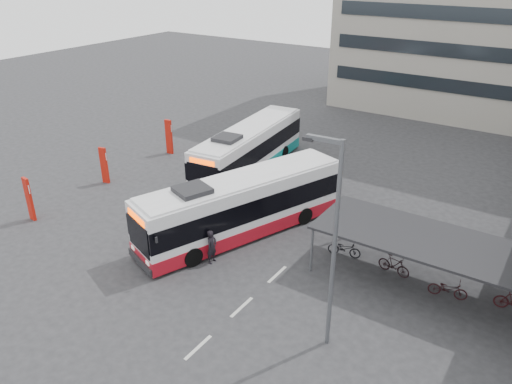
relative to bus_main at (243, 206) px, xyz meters
The scene contains 10 objects.
ground 3.17m from the bus_main, 63.33° to the right, with size 120.00×120.00×0.00m, color #28282B.
bike_shelter 9.68m from the bus_main, ahead, with size 10.00×4.00×2.54m.
road_markings 6.76m from the bus_main, 55.54° to the right, with size 0.15×7.60×0.01m.
bus_main is the anchor object (origin of this frame).
bus_teal 8.82m from the bus_main, 122.13° to the left, with size 3.79×12.14×3.53m.
pedestrian 3.40m from the bus_main, 83.06° to the right, with size 0.66×0.43×1.80m, color black.
lamp_post 9.91m from the bus_main, 34.50° to the right, with size 1.52×0.27×8.62m.
sign_totem_south 12.49m from the bus_main, 153.39° to the right, with size 0.58×0.24×2.66m.
sign_totem_mid 11.68m from the bus_main, behind, with size 0.55×0.25×2.54m.
sign_totem_north 13.72m from the bus_main, 149.66° to the left, with size 0.59×0.23×2.71m.
Camera 1 is at (12.83, -17.36, 14.12)m, focal length 35.00 mm.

